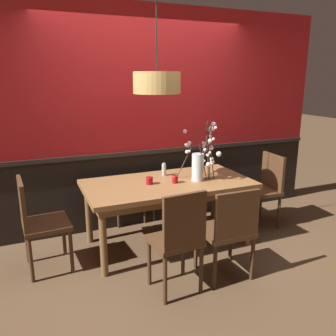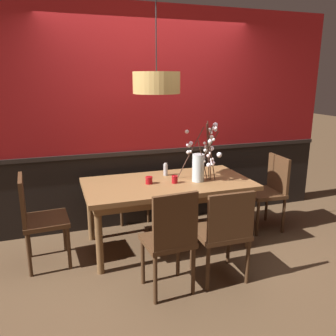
# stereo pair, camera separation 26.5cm
# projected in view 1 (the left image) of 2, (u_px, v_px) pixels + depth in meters

# --- Properties ---
(ground_plane) EXTENTS (24.00, 24.00, 0.00)m
(ground_plane) POSITION_uv_depth(u_px,v_px,m) (168.00, 243.00, 3.94)
(ground_plane) COLOR brown
(back_wall) EXTENTS (4.88, 0.14, 2.67)m
(back_wall) POSITION_uv_depth(u_px,v_px,m) (146.00, 120.00, 4.24)
(back_wall) COLOR black
(back_wall) RESTS_ON ground
(dining_table) EXTENTS (1.81, 0.94, 0.74)m
(dining_table) POSITION_uv_depth(u_px,v_px,m) (168.00, 189.00, 3.77)
(dining_table) COLOR olive
(dining_table) RESTS_ON ground
(chair_head_west_end) EXTENTS (0.45, 0.48, 0.93)m
(chair_head_west_end) POSITION_uv_depth(u_px,v_px,m) (37.00, 219.00, 3.27)
(chair_head_west_end) COLOR #4C301C
(chair_head_west_end) RESTS_ON ground
(chair_near_side_left) EXTENTS (0.44, 0.41, 0.95)m
(chair_near_side_left) POSITION_uv_depth(u_px,v_px,m) (179.00, 237.00, 2.90)
(chair_near_side_left) COLOR #4C301C
(chair_near_side_left) RESTS_ON ground
(chair_near_side_right) EXTENTS (0.46, 0.44, 0.90)m
(chair_near_side_right) POSITION_uv_depth(u_px,v_px,m) (229.00, 228.00, 3.13)
(chair_near_side_right) COLOR #4C301C
(chair_near_side_right) RESTS_ON ground
(chair_head_east_end) EXTENTS (0.44, 0.47, 0.92)m
(chair_head_east_end) POSITION_uv_depth(u_px,v_px,m) (264.00, 186.00, 4.32)
(chair_head_east_end) COLOR #4C301C
(chair_head_east_end) RESTS_ON ground
(chair_far_side_left) EXTENTS (0.42, 0.42, 0.90)m
(chair_far_side_left) POSITION_uv_depth(u_px,v_px,m) (125.00, 182.00, 4.50)
(chair_far_side_left) COLOR #4C301C
(chair_far_side_left) RESTS_ON ground
(chair_far_side_right) EXTENTS (0.47, 0.44, 0.97)m
(chair_far_side_right) POSITION_uv_depth(u_px,v_px,m) (162.00, 176.00, 4.69)
(chair_far_side_right) COLOR #4C301C
(chair_far_side_right) RESTS_ON ground
(vase_with_blossoms) EXTENTS (0.47, 0.51, 0.68)m
(vase_with_blossoms) POSITION_uv_depth(u_px,v_px,m) (200.00, 161.00, 3.77)
(vase_with_blossoms) COLOR silver
(vase_with_blossoms) RESTS_ON dining_table
(candle_holder_nearer_center) EXTENTS (0.07, 0.07, 0.08)m
(candle_holder_nearer_center) POSITION_uv_depth(u_px,v_px,m) (175.00, 179.00, 3.70)
(candle_holder_nearer_center) COLOR #9E0F14
(candle_holder_nearer_center) RESTS_ON dining_table
(candle_holder_nearer_edge) EXTENTS (0.08, 0.08, 0.08)m
(candle_holder_nearer_edge) POSITION_uv_depth(u_px,v_px,m) (149.00, 181.00, 3.65)
(candle_holder_nearer_edge) COLOR #9E0F14
(candle_holder_nearer_edge) RESTS_ON dining_table
(condiment_bottle) EXTENTS (0.05, 0.05, 0.15)m
(condiment_bottle) POSITION_uv_depth(u_px,v_px,m) (164.00, 170.00, 3.97)
(condiment_bottle) COLOR #ADADB2
(condiment_bottle) RESTS_ON dining_table
(pendant_lamp) EXTENTS (0.48, 0.48, 0.99)m
(pendant_lamp) POSITION_uv_depth(u_px,v_px,m) (157.00, 83.00, 3.44)
(pendant_lamp) COLOR tan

